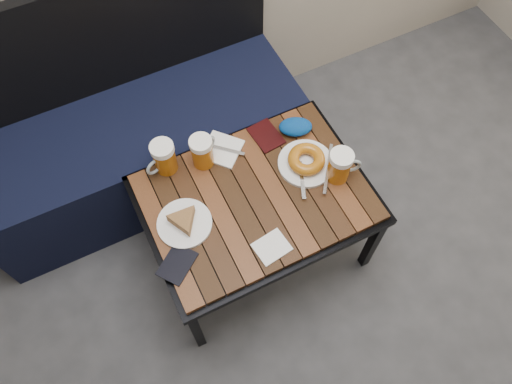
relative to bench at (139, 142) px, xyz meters
name	(u,v)px	position (x,y,z in m)	size (l,w,h in m)	color
bench	(139,142)	(0.00, 0.00, 0.00)	(1.40, 0.50, 0.95)	black
cafe_table	(256,201)	(0.29, -0.56, 0.16)	(0.84, 0.62, 0.47)	black
beer_mug_left	(164,157)	(0.04, -0.30, 0.27)	(0.14, 0.11, 0.14)	#A3540D
beer_mug_centre	(202,151)	(0.18, -0.34, 0.27)	(0.13, 0.11, 0.14)	#A3540D
beer_mug_right	(340,166)	(0.61, -0.62, 0.27)	(0.14, 0.10, 0.14)	#A3540D
plate_pie	(184,222)	(0.02, -0.55, 0.22)	(0.20, 0.20, 0.06)	white
plate_bagel	(306,161)	(0.52, -0.53, 0.22)	(0.24, 0.26, 0.06)	white
napkin_left	(222,149)	(0.27, -0.32, 0.20)	(0.19, 0.19, 0.01)	white
napkin_right	(272,247)	(0.25, -0.77, 0.20)	(0.13, 0.11, 0.01)	white
passport_navy	(177,264)	(-0.07, -0.68, 0.20)	(0.10, 0.13, 0.01)	black
passport_burgundy	(266,136)	(0.45, -0.34, 0.20)	(0.10, 0.14, 0.01)	black
knit_pouch	(296,127)	(0.56, -0.37, 0.23)	(0.13, 0.09, 0.06)	#050F8B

